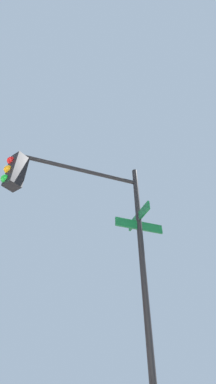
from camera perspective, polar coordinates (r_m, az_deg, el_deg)
name	(u,v)px	position (r m, az deg, el deg)	size (l,w,h in m)	color
traffic_signal_near	(82,216)	(5.03, -5.90, -5.41)	(2.14, 2.90, 5.47)	black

